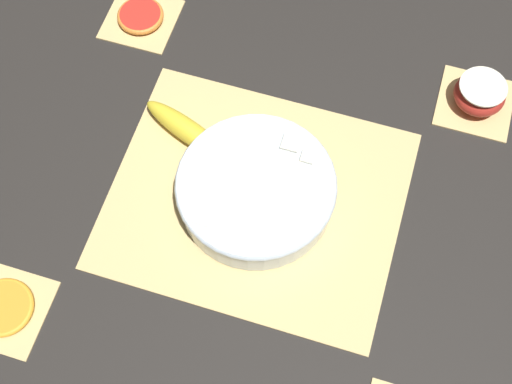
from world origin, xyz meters
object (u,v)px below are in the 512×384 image
object	(u,v)px
whole_banana	(189,131)
fruit_salad_bowl	(255,189)
grapefruit_slice	(140,16)
apple_half	(480,94)
orange_slice_whole	(3,307)

from	to	relation	value
whole_banana	fruit_salad_bowl	bearing A→B (deg)	151.28
fruit_salad_bowl	grapefruit_slice	xyz separation A→B (m)	(0.31, -0.28, -0.03)
whole_banana	apple_half	bearing A→B (deg)	-154.82
apple_half	orange_slice_whole	xyz separation A→B (m)	(0.61, 0.57, -0.02)
whole_banana	apple_half	xyz separation A→B (m)	(-0.45, -0.21, 0.01)
fruit_salad_bowl	grapefruit_slice	size ratio (longest dim) A/B	2.97
fruit_salad_bowl	grapefruit_slice	world-z (taller)	fruit_salad_bowl
whole_banana	grapefruit_slice	distance (m)	0.27
apple_half	orange_slice_whole	distance (m)	0.84
whole_banana	grapefruit_slice	bearing A→B (deg)	-51.18
fruit_salad_bowl	grapefruit_slice	bearing A→B (deg)	-42.94
orange_slice_whole	grapefruit_slice	distance (m)	0.57
whole_banana	grapefruit_slice	world-z (taller)	whole_banana
apple_half	whole_banana	bearing A→B (deg)	25.18
fruit_salad_bowl	apple_half	size ratio (longest dim) A/B	2.90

